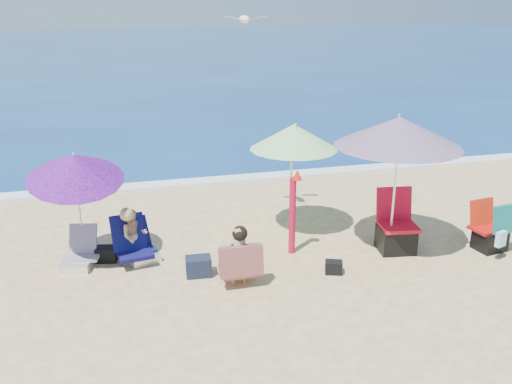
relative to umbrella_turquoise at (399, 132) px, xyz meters
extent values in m
plane|color=#D8BC84|center=(-1.93, -0.52, -2.08)|extent=(120.00, 120.00, 0.00)
cube|color=navy|center=(-1.93, 44.48, -2.13)|extent=(120.00, 80.00, 0.12)
cube|color=white|center=(-1.93, 4.58, -2.06)|extent=(120.00, 0.50, 0.04)
cylinder|color=white|center=(-0.02, -0.06, -1.00)|extent=(0.05, 0.05, 2.17)
cone|color=#DB1D49|center=(0.00, 0.00, 0.00)|extent=(2.41, 2.41, 0.49)
cylinder|color=silver|center=(0.02, 0.06, 0.22)|extent=(0.04, 0.04, 0.13)
cylinder|color=white|center=(-1.37, 1.25, -1.13)|extent=(0.04, 0.04, 1.89)
cone|color=#2E9B17|center=(-1.36, 1.18, -0.27)|extent=(1.91, 1.91, 0.45)
cylinder|color=white|center=(-1.36, 1.10, -0.07)|extent=(0.04, 0.04, 0.12)
cylinder|color=silver|center=(-5.04, 0.96, -1.23)|extent=(0.09, 0.45, 1.66)
cone|color=#A01674|center=(-5.02, 0.76, -0.43)|extent=(1.65, 1.70, 0.77)
cylinder|color=white|center=(-5.03, 0.74, -0.24)|extent=(0.03, 0.06, 0.12)
cylinder|color=#B50C2E|center=(-1.64, 0.35, -1.41)|extent=(0.12, 0.12, 1.34)
cone|color=#B8230D|center=(-1.59, 0.31, -0.68)|extent=(0.16, 0.16, 0.17)
cube|color=#0C1445|center=(-4.15, 0.74, -1.92)|extent=(0.56, 0.53, 0.05)
cube|color=#0E0F4E|center=(-4.20, 0.93, -1.67)|extent=(0.52, 0.40, 0.49)
cube|color=white|center=(-4.11, 0.67, -2.01)|extent=(0.59, 0.55, 0.15)
cube|color=#D7674C|center=(-5.01, 0.75, -1.92)|extent=(0.52, 0.48, 0.05)
cube|color=#BF4643|center=(-5.03, 0.92, -1.68)|extent=(0.49, 0.35, 0.47)
cube|color=silver|center=(-5.16, 0.64, -2.01)|extent=(0.54, 0.50, 0.14)
cube|color=red|center=(0.12, -0.05, -1.63)|extent=(0.68, 0.62, 0.06)
cube|color=#B00C28|center=(0.15, 0.21, -1.33)|extent=(0.62, 0.26, 0.61)
cube|color=black|center=(0.10, -0.04, -1.86)|extent=(0.65, 0.60, 0.43)
cube|color=#B00F0C|center=(1.64, -0.34, -1.72)|extent=(0.54, 0.50, 0.05)
cube|color=red|center=(1.63, -0.17, -1.48)|extent=(0.50, 0.20, 0.48)
cube|color=black|center=(1.68, -0.41, -1.91)|extent=(0.52, 0.48, 0.34)
cube|color=#09716A|center=(1.73, -0.64, -1.44)|extent=(0.45, 0.21, 0.49)
cube|color=#9ACEF6|center=(1.56, -0.82, -1.69)|extent=(0.21, 0.14, 0.26)
imported|color=tan|center=(-2.77, -0.50, -1.61)|extent=(0.34, 0.23, 0.94)
cube|color=#3B0E64|center=(-2.76, -0.44, -1.89)|extent=(0.52, 0.46, 0.06)
cube|color=#401071|center=(-2.75, -0.62, -1.64)|extent=(0.65, 0.23, 0.48)
sphere|color=black|center=(-2.74, -0.50, -1.25)|extent=(0.23, 0.23, 0.23)
imported|color=tan|center=(-4.23, 0.71, -1.63)|extent=(0.48, 0.40, 0.89)
cube|color=#0D0B40|center=(-4.24, 0.55, -1.89)|extent=(0.61, 0.56, 0.06)
cube|color=#0E104E|center=(-4.31, 0.78, -1.59)|extent=(0.58, 0.40, 0.58)
sphere|color=tan|center=(-4.32, 0.56, -1.19)|extent=(0.22, 0.22, 0.22)
cube|color=#161D31|center=(-3.30, -0.07, -1.93)|extent=(0.41, 0.31, 0.30)
cube|color=black|center=(-4.69, 0.82, -1.96)|extent=(0.38, 0.31, 0.24)
cube|color=#181936|center=(0.14, 0.29, -1.94)|extent=(0.42, 0.33, 0.29)
cube|color=black|center=(-1.24, -0.54, -1.98)|extent=(0.31, 0.26, 0.20)
ellipsoid|color=white|center=(-2.14, 1.61, 1.69)|extent=(0.27, 0.37, 0.13)
cube|color=gray|center=(-2.27, 1.81, 1.71)|extent=(0.34, 0.20, 0.07)
cube|color=gray|center=(-1.83, 1.83, 1.71)|extent=(0.34, 0.20, 0.07)
camera|label=1|loc=(-4.40, -7.72, 1.96)|focal=38.52mm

